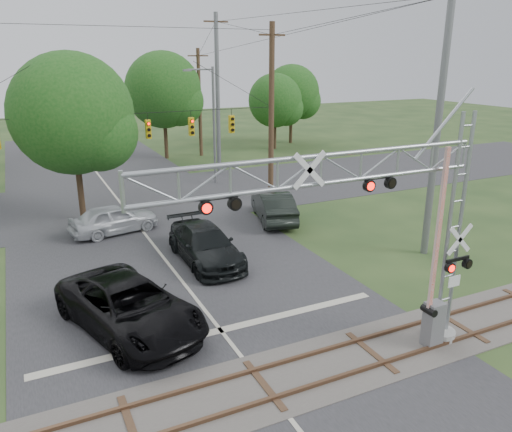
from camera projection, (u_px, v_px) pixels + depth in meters
name	position (u px, v px, depth m)	size (l,w,h in m)	color
ground	(297.00, 429.00, 13.28)	(160.00, 160.00, 0.00)	#243D1C
road_main	(183.00, 282.00, 21.86)	(14.00, 90.00, 0.02)	#2D2D2F
road_cross	(119.00, 202.00, 33.86)	(90.00, 12.00, 0.02)	#2D2D2F
railroad_track	(264.00, 385.00, 14.99)	(90.00, 3.20, 0.17)	#4E4844
crossing_gantry	(377.00, 221.00, 14.65)	(11.11, 1.01, 7.87)	#989792
traffic_signal_span	(141.00, 124.00, 29.07)	(19.34, 0.36, 11.50)	slate
pickup_black	(129.00, 306.00, 17.82)	(3.09, 6.71, 1.87)	black
car_dark	(205.00, 245.00, 23.84)	(2.39, 5.88, 1.71)	black
sedan_silver	(114.00, 219.00, 27.70)	(1.94, 4.82, 1.64)	#B7BBC0
suv_dark	(273.00, 206.00, 29.84)	(1.88, 5.39, 1.78)	black
streetlight	(212.00, 120.00, 37.27)	(2.32, 0.24, 8.71)	slate
utility_poles	(151.00, 113.00, 31.12)	(25.79, 29.52, 12.67)	#3D2A1C
treeline	(92.00, 103.00, 40.54)	(52.42, 26.69, 9.96)	#3C2A1B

